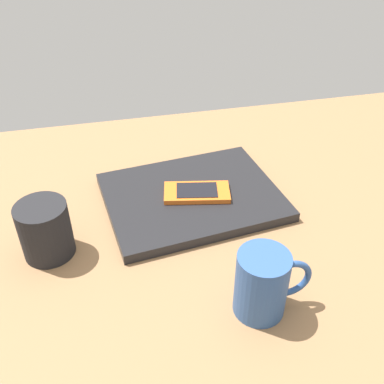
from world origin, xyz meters
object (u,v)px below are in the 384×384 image
laptop_closed (192,197)px  cell_phone_on_laptop (197,192)px  pen_cup (45,230)px  coffee_mug (263,283)px

laptop_closed → cell_phone_on_laptop: cell_phone_on_laptop is taller
pen_cup → coffee_mug: 34.18cm
cell_phone_on_laptop → pen_cup: size_ratio=1.38×
laptop_closed → cell_phone_on_laptop: 1.77cm
cell_phone_on_laptop → laptop_closed: bearing=134.3°
cell_phone_on_laptop → coffee_mug: (3.01, -25.48, 2.62)cm
laptop_closed → pen_cup: (-25.19, -8.03, 3.67)cm
cell_phone_on_laptop → coffee_mug: 25.79cm
laptop_closed → coffee_mug: bearing=-88.7°
pen_cup → cell_phone_on_laptop: bearing=15.7°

